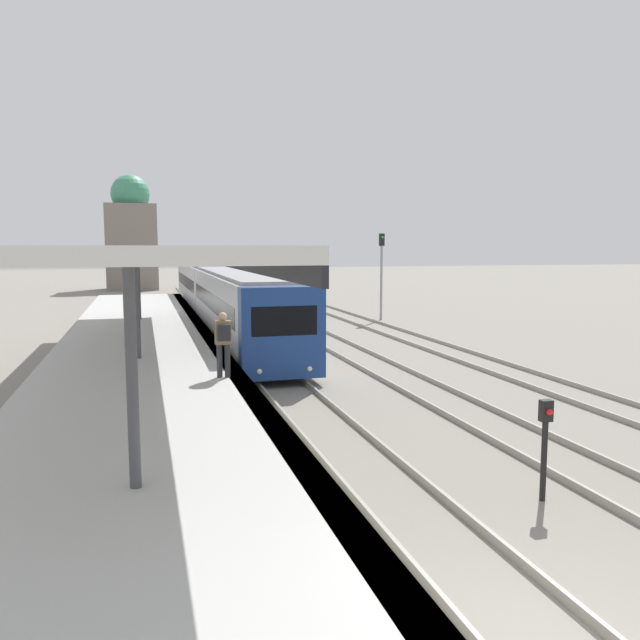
# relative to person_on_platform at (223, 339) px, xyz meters

# --- Properties ---
(platform_canopy) EXTENTS (4.00, 26.08, 3.32)m
(platform_canopy) POSITION_rel_person_on_platform_xyz_m (-2.05, 3.48, 2.21)
(platform_canopy) COLOR beige
(platform_canopy) RESTS_ON station_platform
(person_on_platform) EXTENTS (0.40, 0.40, 1.66)m
(person_on_platform) POSITION_rel_person_on_platform_xyz_m (0.00, 0.00, 0.00)
(person_on_platform) COLOR #2D2D33
(person_on_platform) RESTS_ON station_platform
(train_near) EXTENTS (2.58, 32.19, 3.16)m
(train_near) POSITION_rel_person_on_platform_xyz_m (2.09, 18.38, -0.16)
(train_near) COLOR navy
(train_near) RESTS_ON ground_plane
(signal_post_near) EXTENTS (0.20, 0.21, 1.72)m
(signal_post_near) POSITION_rel_person_on_platform_xyz_m (4.42, -7.00, -0.84)
(signal_post_near) COLOR black
(signal_post_near) RESTS_ON ground_plane
(signal_mast_far) EXTENTS (0.28, 0.29, 4.98)m
(signal_mast_far) POSITION_rel_person_on_platform_xyz_m (11.36, 18.02, 1.22)
(signal_mast_far) COLOR gray
(signal_mast_far) RESTS_ON ground_plane
(distant_domed_building) EXTENTS (4.84, 4.84, 11.22)m
(distant_domed_building) POSITION_rel_person_on_platform_xyz_m (-2.80, 49.13, 3.34)
(distant_domed_building) COLOR slate
(distant_domed_building) RESTS_ON ground_plane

